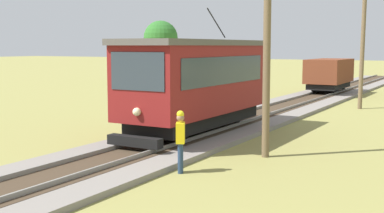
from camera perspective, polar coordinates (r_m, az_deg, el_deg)
red_tram at (r=19.88m, az=0.60°, el=2.83°), size 2.60×8.54×4.79m
freight_car at (r=38.46m, az=15.20°, el=3.58°), size 2.40×5.20×2.31m
utility_pole_near_tram at (r=16.29m, az=8.47°, el=9.35°), size 1.40×0.30×8.44m
utility_pole_mid at (r=30.50m, az=18.69°, el=7.29°), size 1.40×0.51×7.84m
track_worker at (r=14.30m, az=-1.31°, el=-3.64°), size 0.39×0.45×1.78m
second_worker at (r=22.66m, az=-3.31°, el=0.24°), size 0.42×0.31×1.78m
tree_right_far at (r=50.09m, az=-3.55°, el=7.71°), size 3.34×3.34×6.05m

